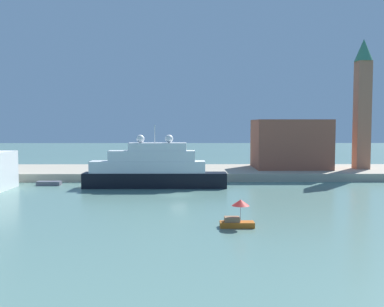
# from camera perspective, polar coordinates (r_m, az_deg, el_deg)

# --- Properties ---
(ground) EXTENTS (400.00, 400.00, 0.00)m
(ground) POSITION_cam_1_polar(r_m,az_deg,el_deg) (70.68, -1.77, -5.48)
(ground) COLOR slate
(quay_dock) EXTENTS (110.00, 21.32, 1.63)m
(quay_dock) POSITION_cam_1_polar(r_m,az_deg,el_deg) (96.99, -1.39, -2.46)
(quay_dock) COLOR #ADA38E
(quay_dock) RESTS_ON ground
(large_yacht) EXTENTS (25.80, 3.76, 11.36)m
(large_yacht) POSITION_cam_1_polar(r_m,az_deg,el_deg) (78.99, -5.16, -2.10)
(large_yacht) COLOR black
(large_yacht) RESTS_ON ground
(small_motorboat) EXTENTS (3.80, 1.98, 3.11)m
(small_motorboat) POSITION_cam_1_polar(r_m,az_deg,el_deg) (49.03, 5.99, -8.07)
(small_motorboat) COLOR #C66019
(small_motorboat) RESTS_ON ground
(work_barge) EXTENTS (4.37, 1.81, 0.76)m
(work_barge) POSITION_cam_1_polar(r_m,az_deg,el_deg) (86.38, -18.19, -3.71)
(work_barge) COLOR #595966
(work_barge) RESTS_ON ground
(harbor_building) EXTENTS (16.14, 12.60, 10.87)m
(harbor_building) POSITION_cam_1_polar(r_m,az_deg,el_deg) (100.33, 12.72, 1.24)
(harbor_building) COLOR #93513D
(harbor_building) RESTS_ON quay_dock
(bell_tower) EXTENTS (3.93, 3.93, 28.40)m
(bell_tower) POSITION_cam_1_polar(r_m,az_deg,el_deg) (103.33, 21.42, 6.69)
(bell_tower) COLOR #9E664C
(bell_tower) RESTS_ON quay_dock
(parked_car) EXTENTS (4.57, 1.79, 1.44)m
(parked_car) POSITION_cam_1_polar(r_m,az_deg,el_deg) (95.48, -11.04, -1.77)
(parked_car) COLOR #1E4C99
(parked_car) RESTS_ON quay_dock
(person_figure) EXTENTS (0.36, 0.36, 1.72)m
(person_figure) POSITION_cam_1_polar(r_m,az_deg,el_deg) (91.77, -8.82, -1.85)
(person_figure) COLOR maroon
(person_figure) RESTS_ON quay_dock
(mooring_bollard) EXTENTS (0.48, 0.48, 0.67)m
(mooring_bollard) POSITION_cam_1_polar(r_m,az_deg,el_deg) (87.67, -0.80, -2.37)
(mooring_bollard) COLOR black
(mooring_bollard) RESTS_ON quay_dock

